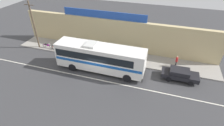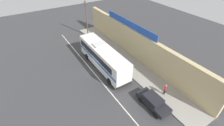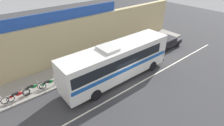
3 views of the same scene
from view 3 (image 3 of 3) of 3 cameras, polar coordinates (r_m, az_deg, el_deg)
ground_plane at (r=16.84m, az=4.46°, el=-6.70°), size 70.00×70.00×0.00m
sidewalk_slab at (r=20.20m, az=-5.63°, el=0.46°), size 30.00×3.60×0.14m
storefront_facade at (r=20.83m, az=-9.32°, el=8.33°), size 30.00×0.70×4.80m
storefront_billboard at (r=19.13m, az=-14.81°, el=15.07°), size 12.82×0.12×1.10m
road_center_stripe at (r=16.40m, az=6.39°, el=-7.99°), size 30.00×0.14×0.01m
intercity_bus at (r=16.32m, az=1.61°, el=0.79°), size 11.42×2.69×3.78m
parked_car at (r=24.51m, az=17.60°, el=6.55°), size 4.37×1.91×1.37m
motorcycle_green at (r=16.63m, az=-28.52°, el=-9.17°), size 1.85×0.56×0.94m
motorcycle_red at (r=16.91m, az=-24.57°, el=-7.31°), size 1.87×0.56×0.94m
motorcycle_black at (r=16.96m, az=-19.87°, el=-6.07°), size 1.97×0.56×0.94m
pedestrian_far_right at (r=25.34m, az=12.49°, el=8.92°), size 0.30×0.48×1.62m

